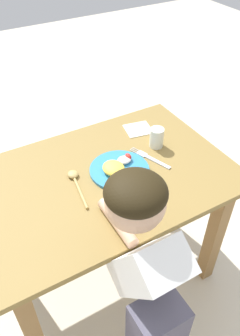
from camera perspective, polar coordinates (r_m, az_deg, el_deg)
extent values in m
plane|color=beige|center=(1.90, -2.31, -17.01)|extent=(8.00, 8.00, 0.00)
cube|color=olive|center=(1.37, -3.06, -1.78)|extent=(1.07, 0.71, 0.03)
cube|color=olive|center=(1.43, -14.64, -24.96)|extent=(0.06, 0.06, 0.67)
cube|color=olive|center=(1.68, 15.75, -10.68)|extent=(0.06, 0.06, 0.67)
cube|color=olive|center=(1.95, 5.34, -0.15)|extent=(0.06, 0.06, 0.67)
cylinder|color=teal|center=(1.38, -0.09, -0.33)|extent=(0.25, 0.25, 0.01)
ellipsoid|color=yellow|center=(1.35, -1.09, -0.01)|extent=(0.09, 0.10, 0.04)
ellipsoid|color=red|center=(1.42, 1.39, 1.90)|extent=(0.03, 0.04, 0.03)
ellipsoid|color=silver|center=(1.40, 0.72, 1.38)|extent=(0.06, 0.05, 0.02)
cube|color=silver|center=(1.43, 6.38, 1.02)|extent=(0.06, 0.12, 0.01)
cube|color=silver|center=(1.47, 3.72, 2.39)|extent=(0.04, 0.05, 0.01)
cylinder|color=silver|center=(1.50, 2.75, 3.19)|extent=(0.02, 0.04, 0.00)
cylinder|color=silver|center=(1.49, 2.52, 3.01)|extent=(0.02, 0.04, 0.00)
cylinder|color=silver|center=(1.48, 2.27, 2.83)|extent=(0.02, 0.04, 0.00)
cylinder|color=tan|center=(1.30, -6.67, -4.23)|extent=(0.03, 0.17, 0.01)
ellipsoid|color=tan|center=(1.37, -7.98, -1.07)|extent=(0.05, 0.05, 0.02)
cylinder|color=silver|center=(1.50, 6.21, 5.13)|extent=(0.06, 0.06, 0.09)
cube|color=white|center=(1.09, 4.73, -16.34)|extent=(0.16, 0.28, 0.33)
sphere|color=#D8A884|center=(0.96, 2.61, -5.81)|extent=(0.18, 0.18, 0.18)
ellipsoid|color=black|center=(0.93, 2.69, -4.12)|extent=(0.18, 0.18, 0.10)
cylinder|color=#D8A884|center=(1.17, -0.47, -9.09)|extent=(0.04, 0.21, 0.04)
cube|color=white|center=(1.62, 3.10, 6.57)|extent=(0.14, 0.13, 0.00)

